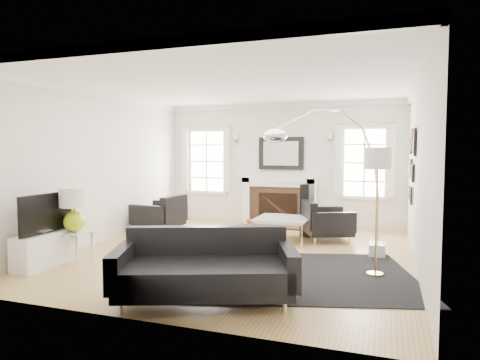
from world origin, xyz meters
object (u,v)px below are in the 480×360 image
at_px(fireplace, 279,202).
at_px(coffee_table, 283,219).
at_px(armchair_right, 325,222).
at_px(gourd_lamp, 74,206).
at_px(arc_floor_lamp, 330,176).
at_px(armchair_left, 162,215).
at_px(sofa, 206,270).

bearing_deg(fireplace, coffee_table, -73.53).
bearing_deg(armchair_right, coffee_table, -159.05).
bearing_deg(gourd_lamp, armchair_right, 39.95).
height_order(coffee_table, arc_floor_lamp, arc_floor_lamp).
xyz_separation_m(armchair_left, arc_floor_lamp, (3.62, -1.20, 0.96)).
relative_size(sofa, arc_floor_lamp, 0.91).
xyz_separation_m(armchair_right, gourd_lamp, (-3.41, -2.86, 0.51)).
xyz_separation_m(gourd_lamp, arc_floor_lamp, (3.69, 1.35, 0.45)).
height_order(armchair_left, arc_floor_lamp, arc_floor_lamp).
bearing_deg(sofa, armchair_right, 77.60).
xyz_separation_m(sofa, gourd_lamp, (-2.59, 0.89, 0.50)).
bearing_deg(armchair_left, sofa, -53.82).
relative_size(fireplace, coffee_table, 1.71).
bearing_deg(arc_floor_lamp, coffee_table, 130.05).
bearing_deg(fireplace, armchair_left, -143.38).
distance_m(coffee_table, arc_floor_lamp, 1.83).
height_order(sofa, arc_floor_lamp, arc_floor_lamp).
distance_m(fireplace, gourd_lamp, 4.70).
distance_m(gourd_lamp, arc_floor_lamp, 3.95).
bearing_deg(sofa, gourd_lamp, 160.93).
relative_size(armchair_left, arc_floor_lamp, 0.42).
distance_m(fireplace, armchair_right, 1.77).
distance_m(fireplace, arc_floor_lamp, 3.25).
bearing_deg(gourd_lamp, sofa, -19.07).
distance_m(fireplace, sofa, 5.05).
relative_size(armchair_left, armchair_right, 0.87).
xyz_separation_m(fireplace, armchair_left, (-2.13, -1.59, -0.18)).
relative_size(sofa, coffee_table, 2.24).
bearing_deg(coffee_table, gourd_lamp, -136.00).
relative_size(fireplace, armchair_right, 1.45).
bearing_deg(fireplace, arc_floor_lamp, -61.90).
height_order(sofa, armchair_left, sofa).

